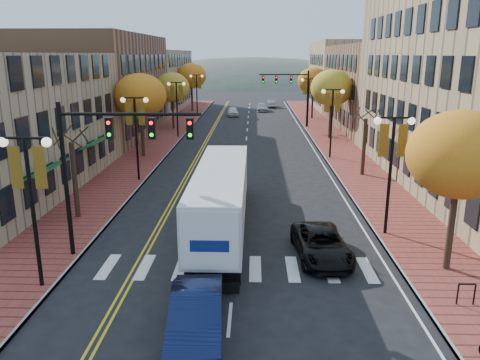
{
  "coord_description": "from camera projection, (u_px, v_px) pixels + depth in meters",
  "views": [
    {
      "loc": [
        0.79,
        -16.43,
        8.94
      ],
      "look_at": [
        0.05,
        8.47,
        2.2
      ],
      "focal_mm": 35.0,
      "sensor_mm": 36.0,
      "label": 1
    }
  ],
  "objects": [
    {
      "name": "lamp_right_c",
      "position": [
        309.0,
        93.0,
        57.4
      ],
      "size": [
        1.96,
        0.36,
        6.05
      ],
      "color": "black",
      "rests_on": "ground"
    },
    {
      "name": "building_right_mid",
      "position": [
        399.0,
        87.0,
        56.9
      ],
      "size": [
        15.0,
        24.0,
        10.0
      ],
      "primitive_type": "cube",
      "color": "brown",
      "rests_on": "ground"
    },
    {
      "name": "building_left_far",
      "position": [
        145.0,
        80.0,
        76.32
      ],
      "size": [
        12.0,
        26.0,
        9.5
      ],
      "primitive_type": "cube",
      "color": "#9E8966",
      "rests_on": "ground"
    },
    {
      "name": "traffic_mast_far",
      "position": [
        292.0,
        88.0,
        57.29
      ],
      "size": [
        6.1,
        0.34,
        7.0
      ],
      "color": "black",
      "rests_on": "ground"
    },
    {
      "name": "ground",
      "position": [
        232.0,
        291.0,
        18.21
      ],
      "size": [
        200.0,
        200.0,
        0.0
      ],
      "primitive_type": "plane",
      "color": "black",
      "rests_on": "ground"
    },
    {
      "name": "tree_right_a",
      "position": [
        460.0,
        155.0,
        18.56
      ],
      "size": [
        4.16,
        4.16,
        6.69
      ],
      "color": "#382619",
      "rests_on": "sidewalk_right"
    },
    {
      "name": "sidewalk_left",
      "position": [
        162.0,
        140.0,
        49.81
      ],
      "size": [
        4.0,
        85.0,
        0.15
      ],
      "primitive_type": "cube",
      "color": "brown",
      "rests_on": "ground"
    },
    {
      "name": "lamp_left_d",
      "position": [
        197.0,
        87.0,
        67.48
      ],
      "size": [
        1.96,
        0.36,
        6.05
      ],
      "color": "black",
      "rests_on": "ground"
    },
    {
      "name": "semi_truck",
      "position": [
        222.0,
        192.0,
        23.87
      ],
      "size": [
        2.35,
        14.45,
        3.61
      ],
      "rotation": [
        0.0,
        0.0,
        -0.0
      ],
      "color": "black",
      "rests_on": "ground"
    },
    {
      "name": "traffic_mast_near",
      "position": [
        107.0,
        151.0,
        19.97
      ],
      "size": [
        6.1,
        0.35,
        7.0
      ],
      "color": "black",
      "rests_on": "ground"
    },
    {
      "name": "tree_right_d",
      "position": [
        313.0,
        81.0,
        64.82
      ],
      "size": [
        4.35,
        4.35,
        7.0
      ],
      "color": "#382619",
      "rests_on": "sidewalk_right"
    },
    {
      "name": "lamp_right_a",
      "position": [
        392.0,
        153.0,
        22.67
      ],
      "size": [
        1.96,
        0.36,
        6.05
      ],
      "color": "black",
      "rests_on": "ground"
    },
    {
      "name": "car_far_silver",
      "position": [
        262.0,
        107.0,
        75.09
      ],
      "size": [
        1.72,
        4.21,
        1.22
      ],
      "primitive_type": "imported",
      "rotation": [
        0.0,
        0.0,
        0.0
      ],
      "color": "#9F9EA5",
      "rests_on": "ground"
    },
    {
      "name": "lamp_right_b",
      "position": [
        332.0,
        110.0,
        40.03
      ],
      "size": [
        1.96,
        0.36,
        6.05
      ],
      "color": "black",
      "rests_on": "ground"
    },
    {
      "name": "tree_left_c",
      "position": [
        172.0,
        87.0,
        55.74
      ],
      "size": [
        4.16,
        4.16,
        6.69
      ],
      "color": "#382619",
      "rests_on": "sidewalk_left"
    },
    {
      "name": "building_left_mid",
      "position": [
        94.0,
        86.0,
        52.0
      ],
      "size": [
        12.0,
        24.0,
        11.0
      ],
      "primitive_type": "cube",
      "color": "brown",
      "rests_on": "ground"
    },
    {
      "name": "navy_sedan",
      "position": [
        196.0,
        317.0,
        14.97
      ],
      "size": [
        1.98,
        4.87,
        1.57
      ],
      "primitive_type": "imported",
      "rotation": [
        0.0,
        0.0,
        0.07
      ],
      "color": "#0D1536",
      "rests_on": "ground"
    },
    {
      "name": "tree_left_a",
      "position": [
        75.0,
        180.0,
        25.6
      ],
      "size": [
        0.28,
        0.28,
        4.2
      ],
      "color": "#382619",
      "rests_on": "sidewalk_left"
    },
    {
      "name": "lamp_left_b",
      "position": [
        136.0,
        122.0,
        32.74
      ],
      "size": [
        1.96,
        0.36,
        6.05
      ],
      "color": "black",
      "rests_on": "ground"
    },
    {
      "name": "tree_left_d",
      "position": [
        192.0,
        76.0,
        72.97
      ],
      "size": [
        4.61,
        4.61,
        7.42
      ],
      "color": "#382619",
      "rests_on": "sidewalk_left"
    },
    {
      "name": "car_far_oncoming",
      "position": [
        272.0,
        104.0,
        80.53
      ],
      "size": [
        1.41,
        3.9,
        1.28
      ],
      "primitive_type": "imported",
      "rotation": [
        0.0,
        0.0,
        3.13
      ],
      "color": "#98989F",
      "rests_on": "ground"
    },
    {
      "name": "lamp_left_a",
      "position": [
        30.0,
        184.0,
        17.3
      ],
      "size": [
        1.96,
        0.36,
        6.05
      ],
      "color": "black",
      "rests_on": "ground"
    },
    {
      "name": "lamp_left_c",
      "position": [
        177.0,
        99.0,
        50.11
      ],
      "size": [
        1.96,
        0.36,
        6.05
      ],
      "color": "black",
      "rests_on": "ground"
    },
    {
      "name": "sidewalk_right",
      "position": [
        331.0,
        141.0,
        49.29
      ],
      "size": [
        4.0,
        85.0,
        0.15
      ],
      "primitive_type": "cube",
      "color": "brown",
      "rests_on": "ground"
    },
    {
      "name": "tree_left_b",
      "position": [
        140.0,
        96.0,
        40.2
      ],
      "size": [
        4.48,
        4.48,
        7.21
      ],
      "color": "#382619",
      "rests_on": "sidewalk_left"
    },
    {
      "name": "building_right_far",
      "position": [
        360.0,
        75.0,
        78.0
      ],
      "size": [
        15.0,
        20.0,
        11.0
      ],
      "primitive_type": "cube",
      "color": "#9E8966",
      "rests_on": "ground"
    },
    {
      "name": "tree_right_c",
      "position": [
        332.0,
        88.0,
        49.34
      ],
      "size": [
        4.48,
        4.48,
        7.21
      ],
      "color": "#382619",
      "rests_on": "sidewalk_right"
    },
    {
      "name": "tree_right_b",
      "position": [
        364.0,
        147.0,
        34.74
      ],
      "size": [
        0.28,
        0.28,
        4.2
      ],
      "color": "#382619",
      "rests_on": "sidewalk_right"
    },
    {
      "name": "black_suv",
      "position": [
        321.0,
        244.0,
        21.02
      ],
      "size": [
        2.57,
        4.95,
        1.33
      ],
      "primitive_type": "imported",
      "rotation": [
        0.0,
        0.0,
        0.08
      ],
      "color": "black",
      "rests_on": "ground"
    },
    {
      "name": "car_far_white",
      "position": [
        233.0,
        112.0,
        69.28
      ],
      "size": [
        1.93,
        4.03,
        1.33
      ],
      "primitive_type": "imported",
      "rotation": [
        0.0,
        0.0,
        0.09
      ],
      "color": "silver",
      "rests_on": "ground"
    }
  ]
}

